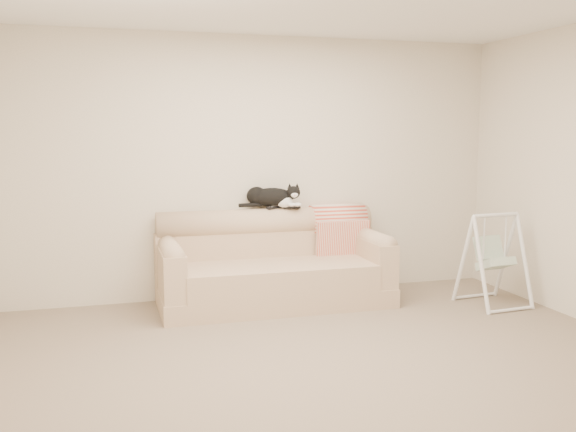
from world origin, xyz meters
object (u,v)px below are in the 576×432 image
object	(u,v)px
sofa	(273,268)
remote_a	(274,207)
tuxedo_cat	(272,197)
remote_b	(292,207)
baby_swing	(493,259)

from	to	relation	value
sofa	remote_a	world-z (taller)	remote_a
remote_a	tuxedo_cat	xyz separation A→B (m)	(-0.02, 0.01, 0.10)
remote_a	tuxedo_cat	world-z (taller)	tuxedo_cat
remote_b	remote_a	bearing A→B (deg)	167.39
sofa	remote_b	world-z (taller)	remote_b
remote_b	baby_swing	world-z (taller)	remote_b
remote_a	baby_swing	distance (m)	2.18
remote_b	baby_swing	distance (m)	2.02
remote_b	tuxedo_cat	world-z (taller)	tuxedo_cat
baby_swing	remote_b	bearing A→B (deg)	154.05
sofa	tuxedo_cat	size ratio (longest dim) A/B	3.52
sofa	remote_a	bearing A→B (deg)	71.48
remote_a	tuxedo_cat	bearing A→B (deg)	162.51
remote_b	baby_swing	xyz separation A→B (m)	(1.76, -0.86, -0.46)
sofa	baby_swing	size ratio (longest dim) A/B	2.45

